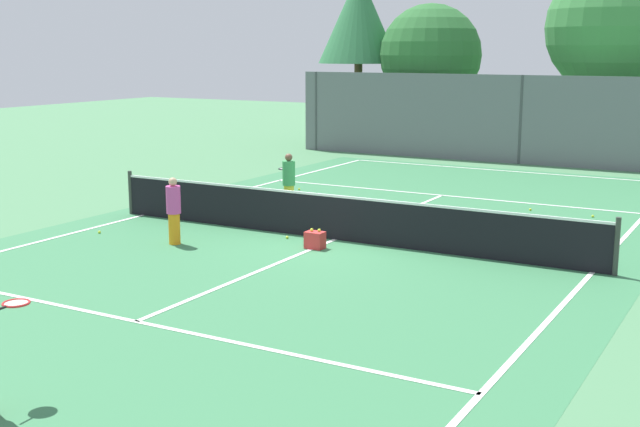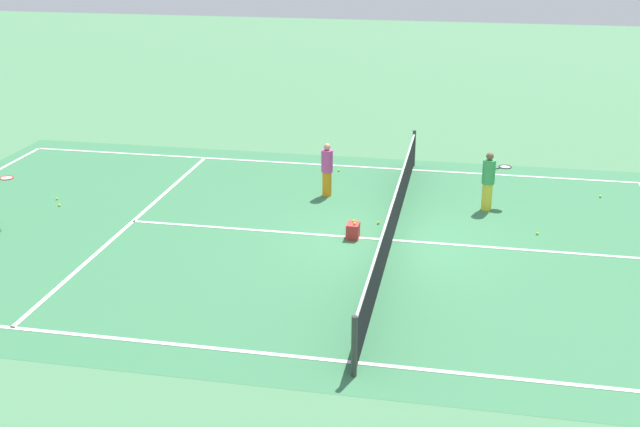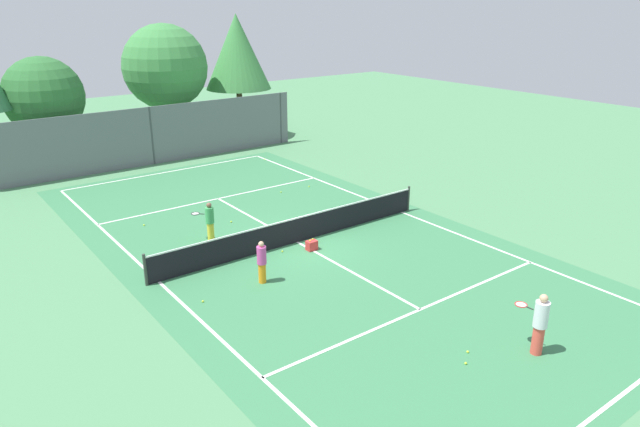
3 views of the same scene
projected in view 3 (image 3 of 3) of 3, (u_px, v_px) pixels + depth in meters
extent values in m
plane|color=#4C8456|center=(297.00, 242.00, 21.97)|extent=(80.00, 80.00, 0.00)
cube|color=#387A4C|center=(297.00, 242.00, 21.97)|extent=(13.00, 25.00, 0.00)
cube|color=white|center=(159.00, 282.00, 18.86)|extent=(0.10, 24.00, 0.01)
cube|color=white|center=(401.00, 212.00, 25.07)|extent=(0.10, 24.00, 0.01)
cube|color=white|center=(603.00, 410.00, 12.98)|extent=(11.00, 0.10, 0.01)
cube|color=white|center=(169.00, 172.00, 30.96)|extent=(11.00, 0.10, 0.01)
cube|color=white|center=(420.00, 310.00, 17.17)|extent=(11.00, 0.10, 0.01)
cube|color=white|center=(218.00, 199.00, 26.76)|extent=(11.00, 0.10, 0.01)
cube|color=white|center=(297.00, 242.00, 21.97)|extent=(0.10, 12.80, 0.01)
cylinder|color=#333833|center=(145.00, 270.00, 18.45)|extent=(0.10, 0.10, 1.10)
cylinder|color=#333833|center=(408.00, 198.00, 25.11)|extent=(0.10, 0.10, 1.10)
cube|color=black|center=(297.00, 231.00, 21.80)|extent=(11.80, 0.03, 0.95)
cube|color=white|center=(297.00, 218.00, 21.63)|extent=(11.80, 0.04, 0.05)
cube|color=slate|center=(152.00, 136.00, 31.90)|extent=(18.00, 0.06, 3.20)
cylinder|color=#3F4447|center=(152.00, 136.00, 31.90)|extent=(0.12, 0.12, 3.20)
cylinder|color=#3F4447|center=(281.00, 118.00, 36.70)|extent=(0.12, 0.12, 3.20)
cylinder|color=brown|center=(52.00, 147.00, 31.45)|extent=(0.45, 0.45, 2.30)
sphere|color=#2D6B33|center=(44.00, 96.00, 30.51)|extent=(4.16, 4.16, 4.16)
cylinder|color=brown|center=(170.00, 123.00, 35.71)|extent=(0.47, 0.47, 3.00)
sphere|color=#3D8442|center=(165.00, 67.00, 34.53)|extent=(5.03, 5.03, 5.03)
cylinder|color=brown|center=(240.00, 113.00, 38.23)|extent=(0.38, 0.38, 3.21)
cone|color=#3D8442|center=(237.00, 52.00, 36.87)|extent=(4.20, 4.20, 4.66)
cylinder|color=yellow|center=(211.00, 232.00, 22.04)|extent=(0.26, 0.26, 0.71)
cylinder|color=#3FA559|center=(210.00, 215.00, 21.81)|extent=(0.32, 0.32, 0.62)
sphere|color=brown|center=(209.00, 205.00, 21.67)|extent=(0.19, 0.19, 0.19)
cylinder|color=black|center=(202.00, 214.00, 21.84)|extent=(0.16, 0.17, 0.03)
torus|color=black|center=(195.00, 214.00, 21.88)|extent=(0.47, 0.47, 0.03)
cylinder|color=silver|center=(195.00, 214.00, 21.88)|extent=(0.39, 0.39, 0.00)
cylinder|color=#E54C3F|center=(538.00, 340.00, 14.93)|extent=(0.29, 0.29, 0.80)
cylinder|color=silver|center=(541.00, 314.00, 14.67)|extent=(0.37, 0.37, 0.70)
sphere|color=tan|center=(544.00, 298.00, 14.51)|extent=(0.22, 0.22, 0.22)
cylinder|color=black|center=(530.00, 308.00, 14.89)|extent=(0.04, 0.20, 0.03)
torus|color=red|center=(521.00, 304.00, 15.07)|extent=(0.35, 0.35, 0.03)
cylinder|color=silver|center=(521.00, 304.00, 15.07)|extent=(0.29, 0.29, 0.00)
cylinder|color=orange|center=(262.00, 273.00, 18.73)|extent=(0.25, 0.25, 0.67)
cylinder|color=#D14799|center=(262.00, 255.00, 18.51)|extent=(0.31, 0.31, 0.59)
sphere|color=tan|center=(261.00, 244.00, 18.38)|extent=(0.18, 0.18, 0.18)
cube|color=red|center=(312.00, 245.00, 21.23)|extent=(0.39, 0.28, 0.36)
sphere|color=#CCE533|center=(310.00, 240.00, 21.11)|extent=(0.07, 0.07, 0.07)
sphere|color=#CCE533|center=(313.00, 239.00, 21.23)|extent=(0.07, 0.07, 0.07)
sphere|color=#CCE533|center=(468.00, 352.00, 15.06)|extent=(0.07, 0.07, 0.07)
sphere|color=#CCE533|center=(203.00, 301.00, 17.59)|extent=(0.07, 0.07, 0.07)
sphere|color=#CCE533|center=(144.00, 225.00, 23.55)|extent=(0.07, 0.07, 0.07)
sphere|color=#CCE533|center=(281.00, 192.00, 27.60)|extent=(0.07, 0.07, 0.07)
sphere|color=#CCE533|center=(265.00, 159.00, 33.23)|extent=(0.07, 0.07, 0.07)
sphere|color=#CCE533|center=(282.00, 251.00, 21.08)|extent=(0.07, 0.07, 0.07)
sphere|color=#CCE533|center=(231.00, 222.00, 23.90)|extent=(0.07, 0.07, 0.07)
sphere|color=#CCE533|center=(309.00, 186.00, 28.43)|extent=(0.07, 0.07, 0.07)
sphere|color=#CCE533|center=(466.00, 363.00, 14.58)|extent=(0.07, 0.07, 0.07)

